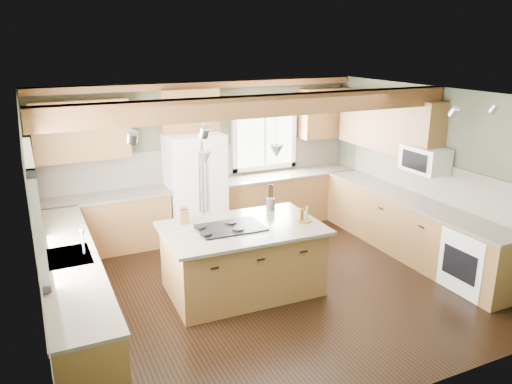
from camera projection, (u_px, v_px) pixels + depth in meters
name	position (u px, v px, depth m)	size (l,w,h in m)	color
floor	(268.00, 287.00, 6.86)	(5.60, 5.60, 0.00)	black
ceiling	(269.00, 96.00, 6.10)	(5.60, 5.60, 0.00)	silver
wall_back	(204.00, 157.00, 8.64)	(5.60, 5.60, 0.00)	#424732
wall_left	(35.00, 230.00, 5.34)	(5.00, 5.00, 0.00)	#424732
wall_right	(432.00, 173.00, 7.61)	(5.00, 5.00, 0.00)	#424732
ceiling_beam	(266.00, 106.00, 6.19)	(5.55, 0.26, 0.26)	#573219
soffit_trim	(204.00, 85.00, 8.19)	(5.55, 0.20, 0.10)	#573219
backsplash_back	(204.00, 163.00, 8.65)	(5.58, 0.03, 0.58)	brown
backsplash_right	(428.00, 178.00, 7.68)	(0.03, 3.70, 0.58)	brown
base_cab_back_left	(105.00, 225.00, 7.91)	(2.02, 0.60, 0.88)	brown
counter_back_left	(103.00, 197.00, 7.77)	(2.06, 0.64, 0.04)	#4E4639
base_cab_back_right	(287.00, 198.00, 9.24)	(2.62, 0.60, 0.88)	brown
counter_back_right	(287.00, 174.00, 9.10)	(2.66, 0.64, 0.04)	#4E4639
base_cab_left	(72.00, 294.00, 5.76)	(0.60, 3.70, 0.88)	brown
counter_left	(68.00, 258.00, 5.62)	(0.64, 3.74, 0.04)	#4E4639
base_cab_right	(409.00, 228.00, 7.79)	(0.60, 3.70, 0.88)	brown
counter_right	(412.00, 200.00, 7.65)	(0.64, 3.74, 0.04)	#4E4639
upper_cab_back_left	(81.00, 130.00, 7.49)	(1.40, 0.35, 0.90)	brown
upper_cab_over_fridge	(189.00, 110.00, 8.12)	(0.96, 0.35, 0.70)	brown
upper_cab_right	(388.00, 123.00, 8.13)	(0.35, 2.20, 0.90)	brown
upper_cab_back_corner	(324.00, 113.00, 9.23)	(0.90, 0.35, 0.90)	brown
window_left	(33.00, 207.00, 5.32)	(0.04, 1.60, 1.05)	white
window_back	(264.00, 138.00, 9.02)	(1.10, 0.04, 1.00)	white
sink	(68.00, 257.00, 5.62)	(0.50, 0.65, 0.03)	#262628
faucet	(83.00, 243.00, 5.65)	(0.02, 0.02, 0.28)	#B2B2B7
dishwasher	(88.00, 357.00, 4.64)	(0.60, 0.60, 0.84)	white
oven	(476.00, 260.00, 6.66)	(0.60, 0.72, 0.84)	white
microwave	(425.00, 159.00, 7.41)	(0.40, 0.70, 0.38)	white
pendant_left	(205.00, 158.00, 6.04)	(0.18, 0.18, 0.16)	#B2B2B7
pendant_right	(276.00, 151.00, 6.41)	(0.18, 0.18, 0.16)	#B2B2B7
refrigerator	(195.00, 187.00, 8.31)	(0.90, 0.74, 1.80)	white
island	(243.00, 260.00, 6.65)	(1.93, 1.18, 0.88)	brown
island_top	(242.00, 228.00, 6.51)	(2.06, 1.31, 0.04)	#4E4639
cooktop	(231.00, 228.00, 6.44)	(0.84, 0.56, 0.02)	black
knife_block	(184.00, 217.00, 6.59)	(0.11, 0.08, 0.19)	brown
utensil_crock	(271.00, 204.00, 7.12)	(0.13, 0.13, 0.17)	#483F39
bottle_tray	(304.00, 214.00, 6.68)	(0.21, 0.21, 0.20)	brown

